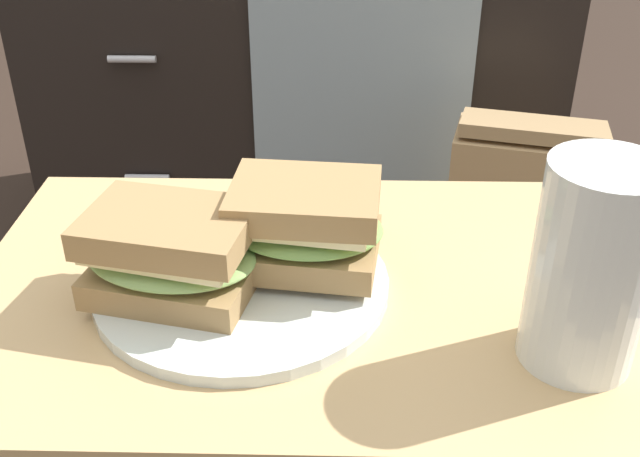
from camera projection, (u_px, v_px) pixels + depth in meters
The scene contains 7 objects.
side_table at pixel (321, 369), 0.65m from camera, with size 0.56×0.36×0.46m.
tv_cabinet at pixel (298, 80), 1.51m from camera, with size 0.96×0.46×0.58m.
plate at pixel (242, 283), 0.59m from camera, with size 0.23×0.23×0.01m, color silver.
sandwich_front at pixel (171, 253), 0.56m from camera, with size 0.15×0.12×0.07m.
sandwich_back at pixel (305, 224), 0.58m from camera, with size 0.13×0.11×0.07m.
beer_glass at pixel (591, 270), 0.49m from camera, with size 0.08×0.08×0.15m.
paper_bag at pixel (517, 233), 1.20m from camera, with size 0.25×0.17×0.38m.
Camera 1 is at (0.01, -0.50, 0.80)m, focal length 42.44 mm.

